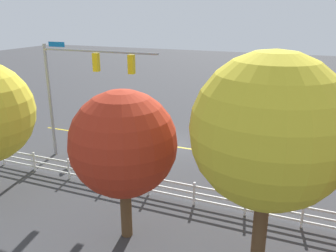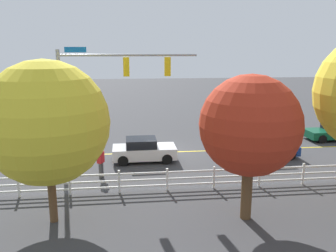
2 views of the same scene
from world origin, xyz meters
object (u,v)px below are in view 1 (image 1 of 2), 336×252
object	(u,v)px
car_2	(134,141)
tree_2	(269,131)
car_0	(256,161)
tree_1	(123,144)
pedestrian	(77,146)

from	to	relation	value
car_2	tree_2	world-z (taller)	tree_2
car_0	tree_1	xyz separation A→B (m)	(3.90, 7.90, 3.29)
car_0	tree_2	size ratio (longest dim) A/B	0.55
pedestrian	tree_1	bearing A→B (deg)	-15.74
pedestrian	tree_1	size ratio (longest dim) A/B	0.28
car_0	tree_2	bearing A→B (deg)	-83.68
tree_1	car_2	bearing A→B (deg)	-64.26
tree_1	car_0	bearing A→B (deg)	-116.26
pedestrian	tree_2	bearing A→B (deg)	-0.89
pedestrian	tree_2	distance (m)	13.44
car_0	car_2	world-z (taller)	car_2
car_0	car_2	size ratio (longest dim) A/B	1.06
car_2	tree_1	distance (m)	9.52
car_2	pedestrian	world-z (taller)	pedestrian
car_2	tree_2	xyz separation A→B (m)	(-9.05, 8.18, 4.45)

